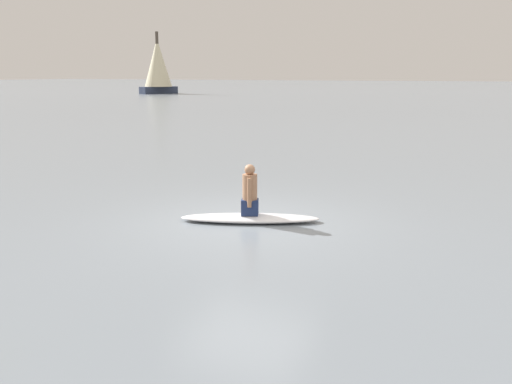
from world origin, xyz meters
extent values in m
plane|color=gray|center=(0.00, 0.00, 0.00)|extent=(400.00, 400.00, 0.00)
ellipsoid|color=white|center=(0.06, 0.05, 0.07)|extent=(2.69, 1.63, 0.14)
cube|color=navy|center=(0.06, 0.05, 0.29)|extent=(0.40, 0.37, 0.30)
cylinder|color=#9E7051|center=(0.06, 0.05, 0.67)|extent=(0.37, 0.37, 0.50)
sphere|color=#9E7051|center=(0.06, 0.05, 1.01)|extent=(0.20, 0.20, 0.20)
cylinder|color=#9E7051|center=(0.12, -0.11, 0.60)|extent=(0.11, 0.11, 0.55)
cylinder|color=#9E7051|center=(-0.01, 0.20, 0.60)|extent=(0.11, 0.11, 0.55)
cube|color=#2D3851|center=(-41.08, 54.37, 0.48)|extent=(3.38, 5.55, 0.96)
cylinder|color=#4C4238|center=(-41.08, 54.37, 4.62)|extent=(0.43, 0.43, 7.33)
cone|color=beige|center=(-41.08, 54.37, 4.18)|extent=(4.81, 4.81, 6.45)
camera|label=1|loc=(4.57, -9.00, 2.78)|focal=38.40mm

